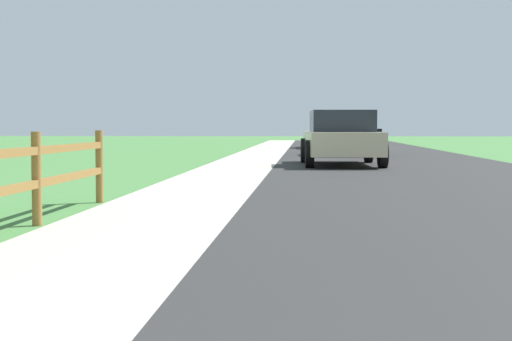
{
  "coord_description": "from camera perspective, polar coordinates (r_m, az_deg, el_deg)",
  "views": [
    {
      "loc": [
        0.9,
        -0.3,
        1.11
      ],
      "look_at": [
        0.15,
        11.04,
        0.46
      ],
      "focal_mm": 54.4,
      "sensor_mm": 36.0,
      "label": 1
    }
  ],
  "objects": [
    {
      "name": "curb_concrete",
      "position": [
        27.6,
        -4.37,
        0.98
      ],
      "size": [
        6.0,
        66.0,
        0.01
      ],
      "primitive_type": "cube",
      "color": "#B9B2A1",
      "rests_on": "ground"
    },
    {
      "name": "road_asphalt",
      "position": [
        27.45,
        9.19,
        0.93
      ],
      "size": [
        7.0,
        66.0,
        0.01
      ],
      "primitive_type": "cube",
      "color": "#2B2B2B",
      "rests_on": "ground"
    },
    {
      "name": "parked_suv_beige",
      "position": [
        22.13,
        6.29,
        2.39
      ],
      "size": [
        2.33,
        4.9,
        1.55
      ],
      "color": "#C6B793",
      "rests_on": "ground"
    },
    {
      "name": "grass_verge",
      "position": [
        27.85,
        -7.43,
        0.98
      ],
      "size": [
        5.0,
        66.0,
        0.0
      ],
      "primitive_type": "cube",
      "color": "#447A3C",
      "rests_on": "ground"
    },
    {
      "name": "parked_car_black",
      "position": [
        29.95,
        6.81,
        2.62
      ],
      "size": [
        2.29,
        4.83,
        1.55
      ],
      "color": "black",
      "rests_on": "ground"
    },
    {
      "name": "parked_car_white",
      "position": [
        39.55,
        5.33,
        2.73
      ],
      "size": [
        2.24,
        5.03,
        1.5
      ],
      "color": "white",
      "rests_on": "ground"
    },
    {
      "name": "ground_plane",
      "position": [
        25.34,
        1.72,
        0.77
      ],
      "size": [
        120.0,
        120.0,
        0.0
      ],
      "primitive_type": "plane",
      "color": "#447A3C"
    }
  ]
}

